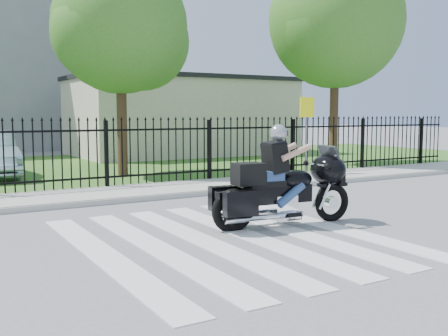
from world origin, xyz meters
TOP-DOWN VIEW (x-y plane):
  - ground at (0.00, 0.00)m, footprint 120.00×120.00m
  - crosswalk at (0.00, 0.00)m, footprint 5.00×5.50m
  - sidewalk at (0.00, 5.00)m, footprint 40.00×2.00m
  - curb at (0.00, 4.00)m, footprint 40.00×0.12m
  - grass_strip at (0.00, 12.00)m, footprint 40.00×12.00m
  - iron_fence at (0.00, 6.00)m, footprint 26.00×0.04m
  - tree_mid at (1.50, 9.00)m, footprint 4.20×4.20m
  - tree_right at (9.50, 8.00)m, footprint 5.00×5.00m
  - building_low at (7.00, 16.00)m, footprint 10.00×6.00m
  - building_low_roof at (7.00, 16.00)m, footprint 10.20×6.20m
  - motorcycle_rider at (1.28, 0.33)m, footprint 2.76×1.05m
  - traffic_sign at (6.28, 5.69)m, footprint 0.51×0.09m

SIDE VIEW (x-z plane):
  - ground at x=0.00m, z-range 0.00..0.00m
  - crosswalk at x=0.00m, z-range 0.00..0.01m
  - grass_strip at x=0.00m, z-range 0.00..0.02m
  - sidewalk at x=0.00m, z-range 0.00..0.12m
  - curb at x=0.00m, z-range 0.00..0.12m
  - motorcycle_rider at x=1.28m, z-range -0.17..1.66m
  - iron_fence at x=0.00m, z-range 0.00..1.80m
  - building_low at x=7.00m, z-range 0.00..3.50m
  - traffic_sign at x=6.28m, z-range 0.62..2.98m
  - building_low_roof at x=7.00m, z-range 3.50..3.70m
  - tree_mid at x=1.50m, z-range 1.28..8.06m
  - tree_right at x=9.50m, z-range 1.44..9.34m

